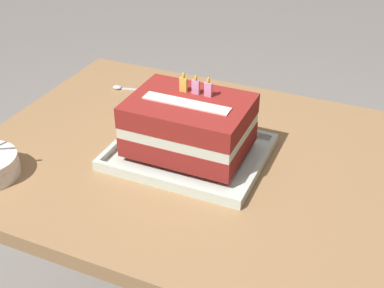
% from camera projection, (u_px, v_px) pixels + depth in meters
% --- Properties ---
extents(dining_table, '(1.03, 0.79, 0.69)m').
position_uv_depth(dining_table, '(195.00, 188.00, 1.25)').
color(dining_table, '#9E754C').
rests_on(dining_table, ground_plane).
extents(foil_tray, '(0.35, 0.28, 0.02)m').
position_uv_depth(foil_tray, '(189.00, 153.00, 1.18)').
color(foil_tray, silver).
rests_on(foil_tray, dining_table).
extents(birthday_cake, '(0.26, 0.19, 0.17)m').
position_uv_depth(birthday_cake, '(189.00, 125.00, 1.14)').
color(birthday_cake, maroon).
rests_on(birthday_cake, foil_tray).
extents(serving_spoon_near_tray, '(0.12, 0.04, 0.01)m').
position_uv_depth(serving_spoon_near_tray, '(124.00, 88.00, 1.47)').
color(serving_spoon_near_tray, silver).
rests_on(serving_spoon_near_tray, dining_table).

